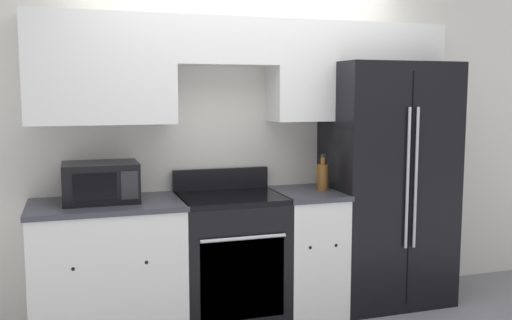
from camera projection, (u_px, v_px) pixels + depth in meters
wall_back at (246, 115)px, 4.37m from camera, size 8.00×0.39×2.60m
lower_cabinets_left at (108, 269)px, 3.90m from camera, size 1.02×0.64×0.93m
lower_cabinets_right at (306, 251)px, 4.35m from camera, size 0.47×0.64×0.93m
oven_range at (231, 257)px, 4.16m from camera, size 0.74×0.65×1.09m
refrigerator at (383, 183)px, 4.56m from camera, size 0.94×0.79×1.90m
microwave at (101, 182)px, 3.87m from camera, size 0.50×0.39×0.27m
bottle at (323, 176)px, 4.32m from camera, size 0.09×0.09×0.28m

